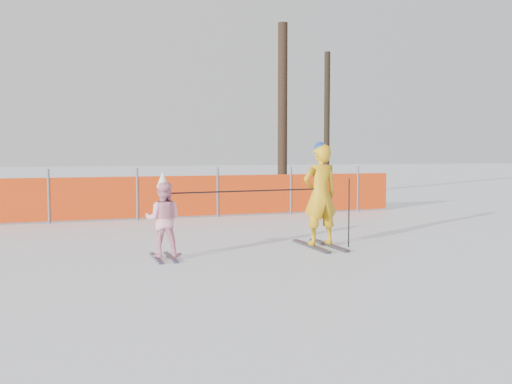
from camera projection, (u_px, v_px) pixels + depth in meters
ground at (267, 260)px, 8.62m from camera, size 120.00×120.00×0.00m
adult at (320, 195)px, 9.78m from camera, size 0.65×1.37×1.81m
child at (163, 219)px, 8.69m from camera, size 0.67×0.90×1.34m
ski_poles at (281, 198)px, 9.39m from camera, size 3.08×0.21×1.19m
safety_fence at (112, 198)px, 13.48m from camera, size 14.93×0.06×1.25m
tree_trunks at (297, 116)px, 20.40m from camera, size 2.82×1.96×6.05m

